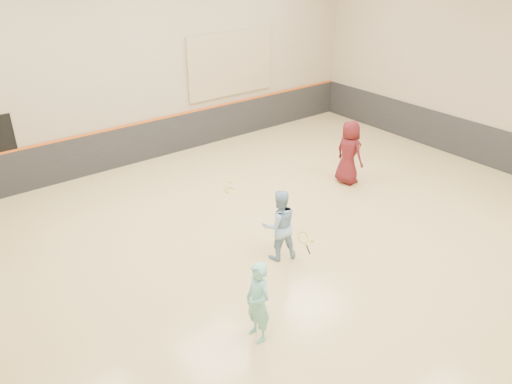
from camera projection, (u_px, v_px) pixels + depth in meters
room at (283, 206)px, 11.02m from camera, size 15.04×12.04×6.22m
wainscot_back at (157, 139)px, 15.33m from camera, size 14.90×0.04×1.20m
wainscot_right at (470, 141)px, 15.17m from camera, size 0.04×11.90×1.20m
accent_stripe at (156, 119)px, 15.04m from camera, size 14.90×0.03×0.06m
acoustic_panel at (231, 64)px, 15.97m from camera, size 3.20×0.08×2.00m
girl at (258, 302)px, 8.22m from camera, size 0.38×0.56×1.50m
instructor at (279, 225)px, 10.35m from camera, size 0.92×0.82×1.57m
young_man at (349, 152)px, 13.58m from camera, size 0.58×0.88×1.79m
held_racket at (303, 238)px, 10.38m from camera, size 0.37×0.37×0.51m
spare_racket at (230, 188)px, 13.46m from camera, size 0.69×0.69×0.16m
ball_under_racket at (312, 241)px, 11.21m from camera, size 0.07×0.07×0.07m
ball_in_hand at (359, 146)px, 13.40m from camera, size 0.07×0.07×0.07m
ball_beside_spare at (230, 182)px, 13.90m from camera, size 0.07×0.07×0.07m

